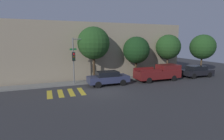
{
  "coord_description": "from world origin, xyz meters",
  "views": [
    {
      "loc": [
        -4.64,
        -14.93,
        4.64
      ],
      "look_at": [
        1.79,
        2.1,
        1.6
      ],
      "focal_mm": 28.0,
      "sensor_mm": 36.0,
      "label": 1
    }
  ],
  "objects_px": {
    "pickup_truck": "(159,73)",
    "tree_behind_truck": "(203,47)",
    "tree_far_end": "(168,47)",
    "sedan_middle": "(197,71)",
    "traffic_light_pole": "(78,53)",
    "tree_near_corner": "(94,43)",
    "tree_midblock": "(136,50)",
    "sedan_near_corner": "(108,78)"
  },
  "relations": [
    {
      "from": "pickup_truck",
      "to": "tree_behind_truck",
      "type": "bearing_deg",
      "value": 13.48
    },
    {
      "from": "tree_far_end",
      "to": "tree_behind_truck",
      "type": "distance_m",
      "value": 6.06
    },
    {
      "from": "sedan_middle",
      "to": "traffic_light_pole",
      "type": "bearing_deg",
      "value": 175.18
    },
    {
      "from": "sedan_middle",
      "to": "tree_near_corner",
      "type": "bearing_deg",
      "value": 170.9
    },
    {
      "from": "tree_midblock",
      "to": "tree_behind_truck",
      "type": "relative_size",
      "value": 0.93
    },
    {
      "from": "sedan_near_corner",
      "to": "sedan_middle",
      "type": "bearing_deg",
      "value": 0.0
    },
    {
      "from": "tree_behind_truck",
      "to": "tree_far_end",
      "type": "bearing_deg",
      "value": 180.0
    },
    {
      "from": "traffic_light_pole",
      "to": "sedan_middle",
      "type": "xyz_separation_m",
      "value": [
        15.06,
        -1.27,
        -2.58
      ]
    },
    {
      "from": "tree_near_corner",
      "to": "tree_midblock",
      "type": "distance_m",
      "value": 5.47
    },
    {
      "from": "traffic_light_pole",
      "to": "tree_far_end",
      "type": "xyz_separation_m",
      "value": [
        12.03,
        0.84,
        0.49
      ]
    },
    {
      "from": "tree_midblock",
      "to": "tree_behind_truck",
      "type": "xyz_separation_m",
      "value": [
        10.8,
        0.0,
        0.26
      ]
    },
    {
      "from": "sedan_middle",
      "to": "tree_behind_truck",
      "type": "xyz_separation_m",
      "value": [
        3.03,
        2.11,
        3.01
      ]
    },
    {
      "from": "sedan_middle",
      "to": "pickup_truck",
      "type": "bearing_deg",
      "value": -180.0
    },
    {
      "from": "tree_midblock",
      "to": "traffic_light_pole",
      "type": "bearing_deg",
      "value": -173.41
    },
    {
      "from": "pickup_truck",
      "to": "tree_far_end",
      "type": "bearing_deg",
      "value": 37.57
    },
    {
      "from": "sedan_middle",
      "to": "tree_near_corner",
      "type": "distance_m",
      "value": 13.82
    },
    {
      "from": "sedan_middle",
      "to": "tree_near_corner",
      "type": "xyz_separation_m",
      "value": [
        -13.17,
        2.11,
        3.62
      ]
    },
    {
      "from": "traffic_light_pole",
      "to": "tree_near_corner",
      "type": "xyz_separation_m",
      "value": [
        1.88,
        0.84,
        1.05
      ]
    },
    {
      "from": "sedan_near_corner",
      "to": "tree_midblock",
      "type": "relative_size",
      "value": 0.84
    },
    {
      "from": "sedan_near_corner",
      "to": "pickup_truck",
      "type": "height_order",
      "value": "pickup_truck"
    },
    {
      "from": "tree_near_corner",
      "to": "tree_behind_truck",
      "type": "bearing_deg",
      "value": -0.0
    },
    {
      "from": "traffic_light_pole",
      "to": "pickup_truck",
      "type": "xyz_separation_m",
      "value": [
        9.29,
        -1.27,
        -2.41
      ]
    },
    {
      "from": "tree_near_corner",
      "to": "tree_far_end",
      "type": "relative_size",
      "value": 1.14
    },
    {
      "from": "traffic_light_pole",
      "to": "sedan_near_corner",
      "type": "relative_size",
      "value": 1.15
    },
    {
      "from": "sedan_near_corner",
      "to": "tree_near_corner",
      "type": "distance_m",
      "value": 4.29
    },
    {
      "from": "tree_midblock",
      "to": "tree_far_end",
      "type": "height_order",
      "value": "tree_far_end"
    },
    {
      "from": "tree_near_corner",
      "to": "tree_midblock",
      "type": "relative_size",
      "value": 1.2
    },
    {
      "from": "sedan_near_corner",
      "to": "tree_near_corner",
      "type": "bearing_deg",
      "value": 114.23
    },
    {
      "from": "pickup_truck",
      "to": "sedan_middle",
      "type": "distance_m",
      "value": 5.77
    },
    {
      "from": "sedan_near_corner",
      "to": "tree_midblock",
      "type": "bearing_deg",
      "value": 25.37
    },
    {
      "from": "sedan_middle",
      "to": "tree_midblock",
      "type": "relative_size",
      "value": 0.81
    },
    {
      "from": "sedan_middle",
      "to": "tree_far_end",
      "type": "distance_m",
      "value": 4.8
    },
    {
      "from": "sedan_middle",
      "to": "tree_far_end",
      "type": "height_order",
      "value": "tree_far_end"
    },
    {
      "from": "pickup_truck",
      "to": "sedan_near_corner",
      "type": "bearing_deg",
      "value": 180.0
    },
    {
      "from": "traffic_light_pole",
      "to": "tree_near_corner",
      "type": "height_order",
      "value": "tree_near_corner"
    },
    {
      "from": "tree_midblock",
      "to": "tree_behind_truck",
      "type": "bearing_deg",
      "value": 0.0
    },
    {
      "from": "tree_near_corner",
      "to": "tree_far_end",
      "type": "height_order",
      "value": "tree_near_corner"
    },
    {
      "from": "pickup_truck",
      "to": "tree_midblock",
      "type": "bearing_deg",
      "value": 133.56
    },
    {
      "from": "pickup_truck",
      "to": "tree_behind_truck",
      "type": "height_order",
      "value": "tree_behind_truck"
    },
    {
      "from": "traffic_light_pole",
      "to": "pickup_truck",
      "type": "relative_size",
      "value": 0.91
    },
    {
      "from": "pickup_truck",
      "to": "tree_behind_truck",
      "type": "xyz_separation_m",
      "value": [
        8.8,
        2.11,
        2.85
      ]
    },
    {
      "from": "pickup_truck",
      "to": "sedan_middle",
      "type": "xyz_separation_m",
      "value": [
        5.77,
        0.0,
        -0.17
      ]
    }
  ]
}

